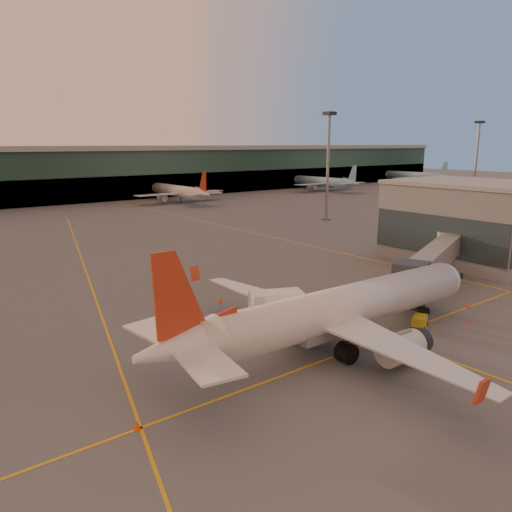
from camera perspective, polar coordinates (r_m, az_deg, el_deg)
ground at (r=44.12m, az=15.90°, el=-12.35°), size 600.00×600.00×0.00m
taxi_markings at (r=74.49m, az=-16.59°, el=-2.05°), size 100.12×173.00×0.01m
terminal at (r=168.35m, az=-26.80°, el=8.14°), size 400.00×20.00×17.60m
gate_building at (r=86.12m, az=23.25°, el=3.66°), size 18.40×22.40×12.60m
mast_east_near at (r=122.32m, az=8.25°, el=10.99°), size 2.40×2.40×25.60m
mast_east_far at (r=185.63m, az=23.93°, el=10.60°), size 2.40×2.40×25.60m
distant_aircraft_row at (r=148.79m, az=-20.54°, el=4.86°), size 350.00×34.00×13.00m
main_airplane at (r=45.32m, az=8.92°, el=-6.33°), size 37.32×33.55×11.28m
jet_bridge at (r=68.99m, az=19.99°, el=-0.13°), size 25.39×12.12×5.67m
catering_truck at (r=49.96m, az=2.38°, el=-6.01°), size 5.67×4.12×4.04m
gpu_cart at (r=53.72m, az=18.20°, el=-7.20°), size 2.49×2.05×1.26m
pushback_tug at (r=69.02m, az=18.11°, el=-2.64°), size 4.09×2.71×1.95m
cone_nose at (r=62.09m, az=23.12°, el=-5.21°), size 0.50×0.50×0.64m
cone_tail at (r=35.40m, az=-13.45°, el=-18.29°), size 0.50×0.50×0.64m
cone_wing_left at (r=59.25m, az=-4.09°, el=-5.02°), size 0.50×0.50×0.64m
cone_fwd at (r=56.20m, az=23.12°, el=-7.12°), size 0.39×0.39×0.50m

